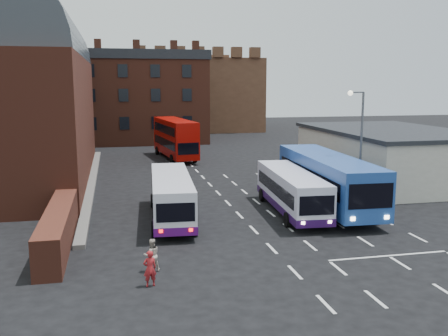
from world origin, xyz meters
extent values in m
plane|color=black|center=(0.00, 0.00, 0.00)|extent=(180.00, 180.00, 0.00)
cube|color=#602B1E|center=(-15.50, 21.00, 5.00)|extent=(12.00, 28.00, 10.00)
cylinder|color=#1E2328|center=(-15.50, 21.00, 10.00)|extent=(12.00, 26.00, 12.00)
cube|color=#602B1E|center=(-10.20, 2.00, 0.90)|extent=(1.20, 10.00, 1.80)
cube|color=beige|center=(15.00, 14.00, 2.00)|extent=(10.00, 16.00, 4.00)
cube|color=#282B30|center=(15.00, 14.00, 4.10)|extent=(10.40, 16.40, 0.30)
cube|color=brown|center=(-6.00, 46.00, 5.50)|extent=(22.00, 10.00, 11.00)
cube|color=brown|center=(6.00, 66.00, 6.00)|extent=(22.00, 22.00, 12.00)
cube|color=silver|center=(-4.16, 5.58, 1.53)|extent=(2.85, 9.74, 2.18)
cube|color=black|center=(-4.16, 5.58, 1.66)|extent=(2.82, 8.55, 0.79)
cylinder|color=black|center=(-5.04, 8.71, 0.44)|extent=(0.30, 0.89, 0.87)
cylinder|color=black|center=(-5.49, 2.26, 0.44)|extent=(0.30, 0.89, 0.87)
cylinder|color=black|center=(-2.86, 8.55, 0.44)|extent=(0.30, 0.89, 0.87)
cylinder|color=black|center=(-3.31, 2.11, 0.44)|extent=(0.30, 0.89, 0.87)
cube|color=silver|center=(3.25, 5.43, 1.52)|extent=(2.81, 9.65, 2.16)
cube|color=black|center=(3.25, 5.43, 1.65)|extent=(2.79, 8.46, 0.78)
cylinder|color=black|center=(4.13, 2.33, 0.43)|extent=(0.30, 0.88, 0.87)
cylinder|color=black|center=(4.57, 8.72, 0.43)|extent=(0.30, 0.88, 0.87)
cylinder|color=black|center=(1.97, 2.48, 0.43)|extent=(0.30, 0.88, 0.87)
cylinder|color=black|center=(2.41, 8.87, 0.43)|extent=(0.30, 0.88, 0.87)
cube|color=#224A9B|center=(6.00, 6.30, 1.97)|extent=(3.40, 12.48, 2.81)
cube|color=black|center=(6.00, 6.30, 2.13)|extent=(3.40, 11.28, 1.01)
cylinder|color=black|center=(7.21, 2.31, 0.56)|extent=(0.37, 1.14, 1.12)
cylinder|color=black|center=(7.61, 10.61, 0.56)|extent=(0.37, 1.14, 1.12)
cylinder|color=black|center=(4.41, 2.44, 0.56)|extent=(0.37, 1.14, 1.12)
cylinder|color=black|center=(4.81, 10.75, 0.56)|extent=(0.37, 1.14, 1.12)
cube|color=#990802|center=(-0.98, 29.62, 2.33)|extent=(3.64, 10.67, 3.71)
cube|color=black|center=(-0.98, 29.62, 1.81)|extent=(3.55, 9.48, 0.86)
cylinder|color=black|center=(0.60, 26.46, 0.48)|extent=(0.38, 0.98, 0.95)
cylinder|color=black|center=(-0.26, 33.44, 0.48)|extent=(0.38, 0.98, 0.95)
cylinder|color=black|center=(-1.75, 26.17, 0.48)|extent=(0.38, 0.98, 0.95)
cylinder|color=black|center=(-2.62, 33.15, 0.48)|extent=(0.38, 0.98, 0.95)
cylinder|color=#54575C|center=(8.60, 6.88, 3.70)|extent=(0.15, 0.15, 7.40)
cylinder|color=#54575C|center=(8.01, 6.62, 7.40)|extent=(1.23, 0.60, 0.09)
sphere|color=#FFF2CC|center=(7.41, 6.36, 7.36)|extent=(0.33, 0.33, 0.33)
imported|color=maroon|center=(-6.15, -4.14, 0.74)|extent=(0.60, 0.46, 1.48)
imported|color=#BAAC9C|center=(-5.95, -2.53, 0.72)|extent=(0.78, 0.66, 1.44)
camera|label=1|loc=(-7.34, -23.11, 7.97)|focal=40.00mm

